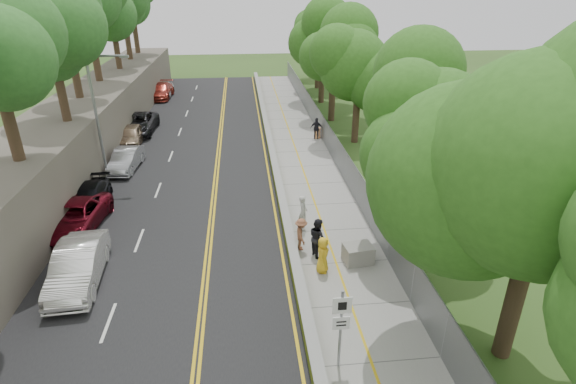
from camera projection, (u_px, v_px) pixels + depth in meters
ground at (296, 310)px, 17.73m from camera, size 140.00×140.00×0.00m
road at (192, 171)px, 30.72m from camera, size 11.20×66.00×0.04m
sidewalk at (307, 166)px, 31.47m from camera, size 4.20×66.00×0.05m
jersey_barrier at (274, 164)px, 31.13m from camera, size 0.42×66.00×0.60m
rock_embankment at (63, 148)px, 29.11m from camera, size 5.00×66.00×4.00m
chainlink_fence at (337, 152)px, 31.25m from camera, size 0.04×66.00×2.00m
trees_embankment at (40, 6)px, 25.55m from camera, size 6.40×66.00×13.00m
trees_fenceside at (377, 63)px, 28.92m from camera, size 7.00×66.00×14.00m
streetlight at (99, 110)px, 27.38m from camera, size 2.52×0.22×8.00m
signpost at (341, 321)px, 14.28m from camera, size 0.62×0.09×3.10m
construction_barrel at (317, 133)px, 36.94m from camera, size 0.53×0.53×0.87m
concrete_block at (358, 254)px, 20.53m from camera, size 1.39×1.12×0.85m
car_1 at (78, 266)px, 18.98m from camera, size 2.11×5.11×1.65m
car_2 at (75, 217)px, 23.16m from camera, size 2.86×5.38×1.44m
car_3 at (89, 199)px, 25.20m from camera, size 2.12×4.77×1.36m
car_4 at (131, 135)px, 35.37m from camera, size 1.85×4.43×1.50m
car_5 at (126, 160)px, 30.65m from camera, size 1.84×4.38×1.41m
car_6 at (138, 124)px, 38.08m from camera, size 2.79×5.80×1.59m
car_7 at (161, 91)px, 49.56m from camera, size 2.46×5.52×1.57m
car_8 at (164, 89)px, 50.55m from camera, size 1.82×4.41×1.49m
painter_0 at (323, 255)px, 19.67m from camera, size 0.78×0.96×1.71m
painter_1 at (303, 213)px, 23.05m from camera, size 0.48×0.71×1.91m
painter_2 at (318, 237)px, 20.84m from camera, size 0.94×1.09×1.90m
painter_3 at (301, 234)px, 21.36m from camera, size 0.67×1.09×1.63m
person_far at (317, 128)px, 36.56m from camera, size 1.11×0.71×1.75m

